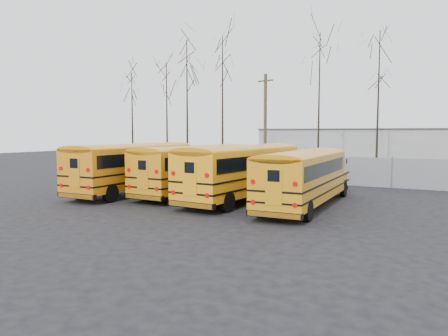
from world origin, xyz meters
The scene contains 14 objects.
ground centered at (0.00, 0.00, 0.00)m, with size 120.00×120.00×0.00m, color black.
fence centered at (0.00, 12.00, 1.00)m, with size 40.00×0.04×2.00m, color gray.
distant_building centered at (2.00, 32.00, 2.00)m, with size 22.00×8.00×4.00m, color beige.
bus_a centered at (-5.42, 1.81, 1.81)m, with size 2.86×11.12×3.09m.
bus_b centered at (-1.82, 3.10, 1.75)m, with size 2.90×10.78×2.99m.
bus_c centered at (1.69, 2.40, 1.81)m, with size 3.20×11.17×3.09m.
bus_d centered at (5.35, 1.79, 1.69)m, with size 2.89×10.41×2.88m.
utility_pole_left centered at (-2.86, 15.73, 4.45)m, with size 1.52×0.48×8.66m.
tree_0 centered at (-19.11, 17.51, 5.03)m, with size 0.26×0.26×10.05m, color black.
tree_1 centered at (-13.53, 16.14, 5.23)m, with size 0.26×0.26×10.46m, color black.
tree_2 centered at (-10.30, 14.87, 6.05)m, with size 0.26×0.26×12.11m, color black.
tree_3 centered at (-6.37, 14.52, 5.98)m, with size 0.26×0.26×11.96m, color black.
tree_4 centered at (1.48, 16.84, 5.94)m, with size 0.26×0.26×11.87m, color black.
tree_5 centered at (6.00, 17.88, 5.88)m, with size 0.26×0.26×11.76m, color black.
Camera 1 is at (12.20, -18.86, 3.74)m, focal length 35.00 mm.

